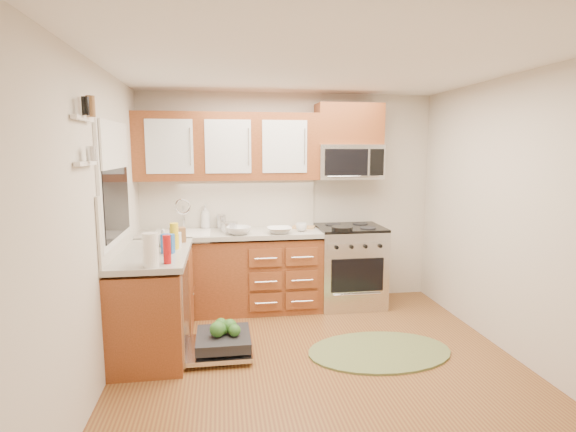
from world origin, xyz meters
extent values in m
plane|color=brown|center=(0.00, 0.00, 0.00)|extent=(3.50, 3.50, 0.00)
plane|color=white|center=(0.00, 0.00, 2.50)|extent=(3.50, 3.50, 0.00)
cube|color=beige|center=(0.00, 1.75, 1.25)|extent=(3.50, 0.04, 2.50)
cube|color=beige|center=(0.00, -1.75, 1.25)|extent=(3.50, 0.04, 2.50)
cube|color=beige|center=(-1.75, 0.00, 1.25)|extent=(0.04, 3.50, 2.50)
cube|color=beige|center=(1.75, 0.00, 1.25)|extent=(0.04, 3.50, 2.50)
cube|color=#5E2F15|center=(-0.73, 1.45, 0.42)|extent=(2.05, 0.60, 0.85)
cube|color=#5E2F15|center=(-1.45, 0.52, 0.42)|extent=(0.60, 1.25, 0.85)
cube|color=#A5A096|center=(-0.72, 1.44, 0.90)|extent=(2.07, 0.64, 0.05)
cube|color=#A5A096|center=(-1.44, 0.53, 0.90)|extent=(0.64, 1.27, 0.05)
cube|color=beige|center=(-0.73, 1.74, 1.21)|extent=(2.05, 0.02, 0.57)
cube|color=beige|center=(-1.74, 0.52, 1.21)|extent=(0.02, 1.25, 0.57)
cube|color=#5E2F15|center=(0.68, 1.57, 2.13)|extent=(0.76, 0.35, 0.47)
cube|color=white|center=(-1.71, 0.50, 1.88)|extent=(0.02, 0.96, 0.40)
cube|color=white|center=(-1.72, -0.35, 2.05)|extent=(0.04, 0.40, 0.03)
cube|color=white|center=(-1.72, -0.35, 1.75)|extent=(0.04, 0.40, 0.03)
cylinder|color=black|center=(0.51, 1.18, 0.97)|extent=(0.27, 0.27, 0.04)
cylinder|color=silver|center=(-0.73, 1.42, 0.98)|extent=(0.23, 0.23, 0.11)
cube|color=tan|center=(0.14, 1.55, 0.93)|extent=(0.30, 0.24, 0.02)
cylinder|color=silver|center=(-0.82, 1.65, 1.01)|extent=(0.13, 0.13, 0.16)
cylinder|color=white|center=(-1.37, -0.02, 1.06)|extent=(0.16, 0.16, 0.27)
cylinder|color=yellow|center=(-1.25, 0.60, 1.05)|extent=(0.09, 0.09, 0.24)
cylinder|color=#AC0E10|center=(-1.25, 0.06, 1.04)|extent=(0.07, 0.07, 0.23)
cube|color=brown|center=(-1.25, 0.92, 1.00)|extent=(0.17, 0.14, 0.15)
cube|color=#245CAC|center=(-1.29, 0.44, 1.01)|extent=(0.12, 0.10, 0.17)
imported|color=#999999|center=(-0.18, 1.25, 0.96)|extent=(0.28, 0.28, 0.07)
imported|color=#999999|center=(-0.63, 1.25, 0.97)|extent=(0.30, 0.30, 0.08)
imported|color=#999999|center=(0.08, 1.33, 0.97)|extent=(0.13, 0.13, 0.10)
imported|color=#999999|center=(-1.00, 1.68, 1.07)|extent=(0.12, 0.12, 0.28)
imported|color=#999999|center=(-1.25, 0.70, 1.03)|extent=(0.10, 0.11, 0.20)
imported|color=#999999|center=(-1.37, 0.76, 1.01)|extent=(0.15, 0.15, 0.16)
camera|label=1|loc=(-0.81, -3.60, 1.84)|focal=28.00mm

